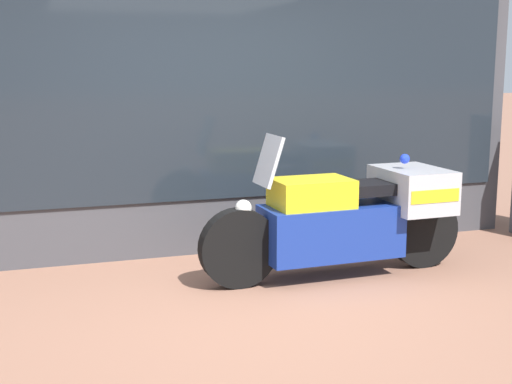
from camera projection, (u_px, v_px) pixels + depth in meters
The scene contains 4 objects.
ground_plane at pixel (258, 315), 5.34m from camera, with size 60.00×60.00×0.00m, color #8E604C.
shop_building at pixel (149, 81), 6.76m from camera, with size 6.86×0.55×3.36m.
window_display at pixel (231, 202), 7.27m from camera, with size 5.49×0.30×1.92m.
paramedic_motorcycle at pixel (352, 215), 6.26m from camera, with size 2.47×0.76×1.28m.
Camera 1 is at (-1.61, -4.82, 1.89)m, focal length 50.00 mm.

